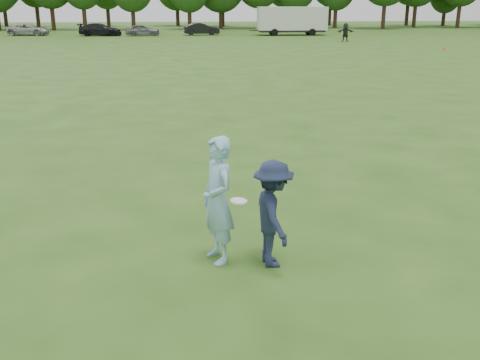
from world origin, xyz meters
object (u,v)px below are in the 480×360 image
Objects in this scene: defender at (273,214)px; car_e at (143,30)px; player_far_d at (345,32)px; car_f at (201,29)px; car_d at (100,30)px; field_cone at (444,48)px; car_c at (29,30)px; cargo_trailer at (292,20)px; thrower at (218,200)px.

defender reaches higher than car_e.
player_far_d is 18.24m from car_f.
defender is 0.36× the size of car_d.
field_cone is (31.52, -21.39, -0.55)m from car_d.
defender is at bearing -173.58° from car_e.
car_c is 1.13× the size of car_f.
field_cone is 0.03× the size of cargo_trailer.
car_f is (-14.21, 11.44, -0.21)m from player_far_d.
player_far_d is 0.37× the size of car_d.
car_d is at bearing 165.87° from player_far_d.
car_c is at bearing 81.55° from car_e.
thrower is at bearing 68.14° from defender.
car_d is (-25.86, 10.91, -0.20)m from player_far_d.
player_far_d reaches higher than car_c.
car_c is (-19.29, 60.91, -0.39)m from thrower.
car_f is 13.97× the size of field_cone.
car_e is at bearing -91.77° from car_c.
car_c is (-20.16, 61.14, -0.22)m from defender.
player_far_d is at bearing -116.96° from car_e.
car_f is (-0.07, 60.06, -0.19)m from defender.
thrower reaches higher than defender.
car_c is 0.53× the size of cargo_trailer.
thrower is at bearing -168.14° from car_d.
defender is 0.37× the size of car_c.
car_c is at bearing 81.78° from car_f.
cargo_trailer reaches higher than car_d.
field_cone is at bearing 130.50° from thrower.
car_f is at bearing 158.33° from thrower.
car_e reaches higher than car_c.
defender is 0.45× the size of car_e.
car_f is at bearing 149.90° from player_far_d.
car_e is at bearing 164.89° from thrower.
car_d is at bearing 87.45° from car_f.
player_far_d reaches higher than car_d.
thrower is 0.54× the size of car_e.
car_c is at bearing 80.69° from car_d.
player_far_d is at bearing -103.56° from car_c.
cargo_trailer reaches higher than car_f.
player_far_d reaches higher than defender.
thrower is 59.90m from cargo_trailer.
car_d reaches higher than car_f.
thrower is at bearing 174.10° from car_f.
defender is 60.06m from car_f.
player_far_d is 0.38× the size of car_c.
car_c is 8.59m from car_d.
car_d is (8.43, -1.61, 0.04)m from car_c.
defender is 5.87× the size of field_cone.
cargo_trailer is at bearing -87.43° from car_c.
cargo_trailer is at bearing -89.79° from car_d.
cargo_trailer is (10.49, 59.03, 0.90)m from defender.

